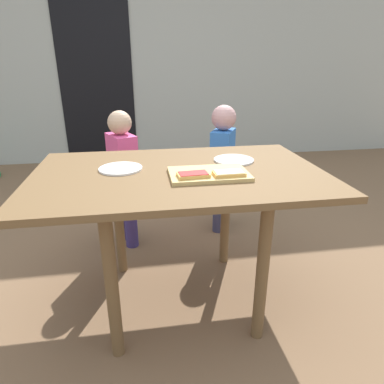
{
  "coord_description": "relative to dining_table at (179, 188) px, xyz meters",
  "views": [
    {
      "loc": [
        -0.19,
        -1.57,
        1.29
      ],
      "look_at": [
        0.07,
        0.0,
        0.66
      ],
      "focal_mm": 31.32,
      "sensor_mm": 36.0,
      "label": 1
    }
  ],
  "objects": [
    {
      "name": "ground_plane",
      "position": [
        0.0,
        0.0,
        -0.68
      ],
      "size": [
        16.0,
        16.0,
        0.0
      ],
      "primitive_type": "plane",
      "color": "brown"
    },
    {
      "name": "house_wall_back",
      "position": [
        0.0,
        3.09,
        0.8
      ],
      "size": [
        8.0,
        0.2,
        2.95
      ],
      "primitive_type": "cube",
      "color": "#ADB2A8",
      "rests_on": "ground"
    },
    {
      "name": "house_door",
      "position": [
        -0.67,
        2.99,
        0.32
      ],
      "size": [
        0.9,
        0.02,
        2.0
      ],
      "primitive_type": "cube",
      "color": "black",
      "rests_on": "ground"
    },
    {
      "name": "dining_table",
      "position": [
        0.0,
        0.0,
        0.0
      ],
      "size": [
        1.43,
        0.9,
        0.77
      ],
      "color": "brown",
      "rests_on": "ground"
    },
    {
      "name": "cutting_board",
      "position": [
        0.13,
        -0.1,
        0.1
      ],
      "size": [
        0.37,
        0.24,
        0.02
      ],
      "primitive_type": "cube",
      "color": "tan",
      "rests_on": "dining_table"
    },
    {
      "name": "pizza_slice_near_left",
      "position": [
        0.05,
        -0.15,
        0.12
      ],
      "size": [
        0.15,
        0.09,
        0.02
      ],
      "color": "#E7AE54",
      "rests_on": "cutting_board"
    },
    {
      "name": "pizza_slice_near_right",
      "position": [
        0.21,
        -0.15,
        0.12
      ],
      "size": [
        0.15,
        0.09,
        0.02
      ],
      "color": "#E7AE54",
      "rests_on": "cutting_board"
    },
    {
      "name": "plate_white_right",
      "position": [
        0.32,
        0.13,
        0.1
      ],
      "size": [
        0.22,
        0.22,
        0.01
      ],
      "primitive_type": "cylinder",
      "color": "white",
      "rests_on": "dining_table"
    },
    {
      "name": "plate_white_left",
      "position": [
        -0.29,
        0.07,
        0.1
      ],
      "size": [
        0.22,
        0.22,
        0.01
      ],
      "primitive_type": "cylinder",
      "color": "white",
      "rests_on": "dining_table"
    },
    {
      "name": "child_left",
      "position": [
        -0.31,
        0.71,
        -0.13
      ],
      "size": [
        0.22,
        0.28,
        0.98
      ],
      "color": "#3E316F",
      "rests_on": "ground"
    },
    {
      "name": "child_right",
      "position": [
        0.43,
        0.83,
        -0.11
      ],
      "size": [
        0.24,
        0.28,
        0.98
      ],
      "color": "#3B3B58",
      "rests_on": "ground"
    }
  ]
}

